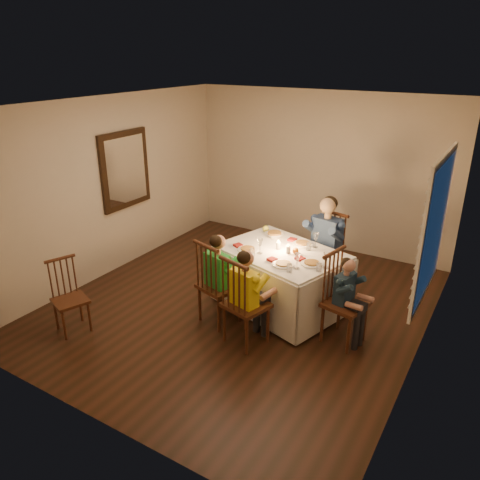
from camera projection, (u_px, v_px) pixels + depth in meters
The scene contains 26 objects.
ground at pixel (241, 304), 6.28m from camera, with size 5.00×5.00×0.00m, color black.
wall_left at pixel (110, 187), 6.87m from camera, with size 0.02×5.00×2.60m, color beige.
wall_right at pixel (432, 250), 4.71m from camera, with size 0.02×5.00×2.60m, color beige.
wall_back at pixel (319, 171), 7.77m from camera, with size 4.50×0.02×2.60m, color beige.
ceiling at pixel (242, 104), 5.30m from camera, with size 5.00×5.00×0.00m, color white.
dining_table at pixel (281, 267), 6.02m from camera, with size 1.80×1.51×0.78m.
chair_adult at pixel (322, 287), 6.73m from camera, with size 0.45×0.43×1.10m, color #3A1B0F, non-canonical shape.
chair_near_left at pixel (220, 320), 5.91m from camera, with size 0.45×0.43×1.10m, color #3A1B0F, non-canonical shape.
chair_near_right at pixel (246, 341), 5.49m from camera, with size 0.45×0.43×1.10m, color #3A1B0F, non-canonical shape.
chair_end at pixel (342, 340), 5.51m from camera, with size 0.45×0.43×1.10m, color #3A1B0F, non-canonical shape.
chair_extra at pixel (75, 330), 5.72m from camera, with size 0.38×0.36×0.92m, color #3A1B0F, non-canonical shape.
adult at pixel (322, 287), 6.73m from camera, with size 0.52×0.47×1.35m, color navy, non-canonical shape.
child_green at pixel (220, 320), 5.91m from camera, with size 0.41×0.38×1.17m, color green, non-canonical shape.
child_yellow at pixel (246, 341), 5.49m from camera, with size 0.41×0.37×1.16m, color yellow, non-canonical shape.
child_teal at pixel (342, 340), 5.51m from camera, with size 0.35×0.32×1.05m, color #182A3C, non-canonical shape.
setting_adult at pixel (303, 244), 6.11m from camera, with size 0.26×0.26×0.02m, color white.
setting_green at pixel (248, 250), 5.94m from camera, with size 0.26×0.26×0.02m, color white.
setting_yellow at pixel (283, 264), 5.53m from camera, with size 0.26×0.26×0.02m, color white.
setting_teal at pixel (312, 264), 5.55m from camera, with size 0.26×0.26×0.02m, color white.
candle_left at pixel (278, 246), 5.95m from camera, with size 0.06×0.06×0.10m, color silver.
candle_right at pixel (288, 250), 5.84m from camera, with size 0.06×0.06×0.10m, color silver.
squash at pixel (266, 229), 6.53m from camera, with size 0.09×0.09×0.09m, color yellow.
orange_fruit at pixel (296, 251), 5.82m from camera, with size 0.08×0.08×0.08m, color orange.
serving_bowl at pixel (274, 235), 6.36m from camera, with size 0.23×0.23×0.06m, color white.
wall_mirror at pixel (125, 170), 7.01m from camera, with size 0.06×0.95×1.15m.
window_blinds at pixel (433, 228), 4.74m from camera, with size 0.07×1.34×1.54m.
Camera 1 is at (2.82, -4.70, 3.18)m, focal length 35.00 mm.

